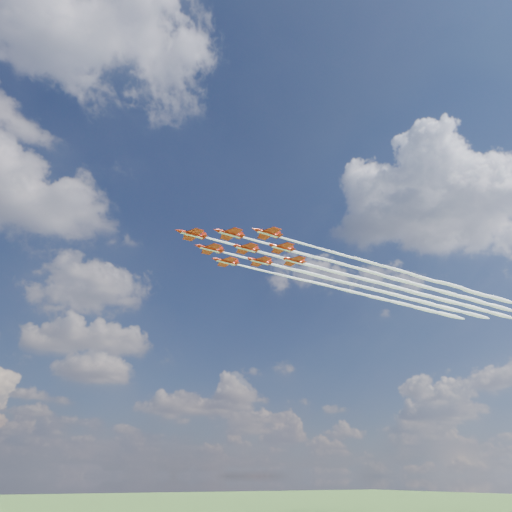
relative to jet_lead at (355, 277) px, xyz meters
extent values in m
cylinder|color=#B91F0A|center=(-63.07, -5.13, 0.00)|extent=(7.42, 1.61, 1.01)
cone|color=#B91F0A|center=(-67.66, -5.50, 0.00)|extent=(1.92, 1.16, 1.01)
cone|color=#B91F0A|center=(-58.75, -4.77, 0.00)|extent=(1.45, 1.03, 0.92)
ellipsoid|color=black|center=(-64.90, -5.27, 0.41)|extent=(1.98, 0.99, 0.66)
cube|color=#B91F0A|center=(-62.61, -5.09, -0.05)|extent=(3.62, 8.68, 0.13)
cube|color=#B91F0A|center=(-59.40, -4.83, 0.00)|extent=(1.55, 3.41, 0.11)
cube|color=#B91F0A|center=(-59.21, -4.81, 0.83)|extent=(1.48, 0.25, 1.66)
cube|color=white|center=(-63.07, -5.13, -0.46)|extent=(6.95, 1.39, 0.11)
cylinder|color=#B91F0A|center=(-53.46, -10.56, 0.00)|extent=(7.42, 1.61, 1.01)
cone|color=#B91F0A|center=(-58.05, -10.94, 0.00)|extent=(1.92, 1.16, 1.01)
cone|color=#B91F0A|center=(-49.15, -10.21, 0.00)|extent=(1.45, 1.03, 0.92)
ellipsoid|color=black|center=(-55.30, -10.71, 0.41)|extent=(1.98, 0.99, 0.66)
cube|color=#B91F0A|center=(-53.01, -10.53, -0.05)|extent=(3.62, 8.68, 0.13)
cube|color=#B91F0A|center=(-49.79, -10.27, 0.00)|extent=(1.55, 3.41, 0.11)
cube|color=#B91F0A|center=(-49.61, -10.25, 0.83)|extent=(1.48, 0.25, 1.66)
cube|color=white|center=(-53.46, -10.56, -0.46)|extent=(6.95, 1.39, 0.11)
cylinder|color=#B91F0A|center=(-54.47, 1.79, 0.00)|extent=(7.42, 1.61, 1.01)
cone|color=#B91F0A|center=(-59.06, 1.42, 0.00)|extent=(1.92, 1.16, 1.01)
cone|color=#B91F0A|center=(-50.16, 2.14, 0.00)|extent=(1.45, 1.03, 0.92)
ellipsoid|color=black|center=(-56.30, 1.64, 0.41)|extent=(1.98, 0.99, 0.66)
cube|color=#B91F0A|center=(-54.01, 1.83, -0.05)|extent=(3.62, 8.68, 0.13)
cube|color=#B91F0A|center=(-50.80, 2.09, 0.00)|extent=(1.55, 3.41, 0.11)
cube|color=#B91F0A|center=(-50.61, 2.11, 0.83)|extent=(1.48, 0.25, 1.66)
cube|color=white|center=(-54.47, 1.79, -0.46)|extent=(6.95, 1.39, 0.11)
cylinder|color=#B91F0A|center=(-43.86, -16.00, 0.00)|extent=(7.42, 1.61, 1.01)
cone|color=#B91F0A|center=(-48.45, -16.38, 0.00)|extent=(1.92, 1.16, 1.01)
cone|color=#B91F0A|center=(-39.55, -15.65, 0.00)|extent=(1.45, 1.03, 0.92)
ellipsoid|color=black|center=(-45.70, -16.15, 0.41)|extent=(1.98, 0.99, 0.66)
cube|color=#B91F0A|center=(-43.40, -15.97, -0.05)|extent=(3.62, 8.68, 0.13)
cube|color=#B91F0A|center=(-40.19, -15.71, 0.00)|extent=(1.55, 3.41, 0.11)
cube|color=#B91F0A|center=(-40.01, -15.69, 0.83)|extent=(1.48, 0.25, 1.66)
cube|color=white|center=(-43.86, -16.00, -0.46)|extent=(6.95, 1.39, 0.11)
cylinder|color=#B91F0A|center=(-44.87, -3.65, 0.00)|extent=(7.42, 1.61, 1.01)
cone|color=#B91F0A|center=(-49.46, -4.02, 0.00)|extent=(1.92, 1.16, 1.01)
cone|color=#B91F0A|center=(-40.55, -3.30, 0.00)|extent=(1.45, 1.03, 0.92)
ellipsoid|color=black|center=(-46.70, -3.80, 0.41)|extent=(1.98, 0.99, 0.66)
cube|color=#B91F0A|center=(-44.41, -3.61, -0.05)|extent=(3.62, 8.68, 0.13)
cube|color=#B91F0A|center=(-41.19, -3.35, 0.00)|extent=(1.55, 3.41, 0.11)
cube|color=#B91F0A|center=(-41.01, -3.33, 0.83)|extent=(1.48, 0.25, 1.66)
cube|color=white|center=(-44.87, -3.65, -0.46)|extent=(6.95, 1.39, 0.11)
cylinder|color=#B91F0A|center=(-45.87, 8.71, 0.00)|extent=(7.42, 1.61, 1.01)
cone|color=#B91F0A|center=(-50.46, 8.34, 0.00)|extent=(1.92, 1.16, 1.01)
cone|color=#B91F0A|center=(-41.56, 9.06, 0.00)|extent=(1.45, 1.03, 0.92)
ellipsoid|color=black|center=(-47.71, 8.56, 0.41)|extent=(1.98, 0.99, 0.66)
cube|color=#B91F0A|center=(-45.41, 8.75, -0.05)|extent=(3.62, 8.68, 0.13)
cube|color=#B91F0A|center=(-42.20, 9.01, 0.00)|extent=(1.55, 3.41, 0.11)
cube|color=#B91F0A|center=(-42.02, 9.03, 0.83)|extent=(1.48, 0.25, 1.66)
cube|color=white|center=(-45.87, 8.71, -0.46)|extent=(6.95, 1.39, 0.11)
cylinder|color=#B91F0A|center=(-35.26, -9.09, 0.00)|extent=(7.42, 1.61, 1.01)
cone|color=#B91F0A|center=(-39.85, -9.46, 0.00)|extent=(1.92, 1.16, 1.01)
cone|color=#B91F0A|center=(-30.95, -8.74, 0.00)|extent=(1.45, 1.03, 0.92)
ellipsoid|color=black|center=(-37.10, -9.24, 0.41)|extent=(1.98, 0.99, 0.66)
cube|color=#B91F0A|center=(-34.80, -9.05, -0.05)|extent=(3.62, 8.68, 0.13)
cube|color=#B91F0A|center=(-31.59, -8.79, 0.00)|extent=(1.55, 3.41, 0.11)
cube|color=#B91F0A|center=(-31.41, -8.77, 0.83)|extent=(1.48, 0.25, 1.66)
cube|color=white|center=(-35.26, -9.09, -0.46)|extent=(6.95, 1.39, 0.11)
cylinder|color=#B91F0A|center=(-36.27, 3.27, 0.00)|extent=(7.42, 1.61, 1.01)
cone|color=#B91F0A|center=(-40.86, 2.90, 0.00)|extent=(1.92, 1.16, 1.01)
cone|color=#B91F0A|center=(-31.95, 3.62, 0.00)|extent=(1.45, 1.03, 0.92)
ellipsoid|color=black|center=(-38.10, 3.12, 0.41)|extent=(1.98, 0.99, 0.66)
cube|color=#B91F0A|center=(-35.81, 3.31, -0.05)|extent=(3.62, 8.68, 0.13)
cube|color=#B91F0A|center=(-32.60, 3.57, 0.00)|extent=(1.55, 3.41, 0.11)
cube|color=#B91F0A|center=(-32.41, 3.59, 0.83)|extent=(1.48, 0.25, 1.66)
cube|color=white|center=(-36.27, 3.27, -0.46)|extent=(6.95, 1.39, 0.11)
cylinder|color=#B91F0A|center=(-26.66, -2.17, 0.00)|extent=(7.42, 1.61, 1.01)
cone|color=#B91F0A|center=(-31.25, -2.54, 0.00)|extent=(1.92, 1.16, 1.01)
cone|color=#B91F0A|center=(-22.35, -1.82, 0.00)|extent=(1.45, 1.03, 0.92)
ellipsoid|color=black|center=(-28.50, -2.32, 0.41)|extent=(1.98, 0.99, 0.66)
cube|color=#B91F0A|center=(-26.21, -2.13, -0.05)|extent=(3.62, 8.68, 0.13)
cube|color=#B91F0A|center=(-22.99, -1.87, 0.00)|extent=(1.55, 3.41, 0.11)
cube|color=#B91F0A|center=(-22.81, -1.85, 0.83)|extent=(1.48, 0.25, 1.66)
cube|color=white|center=(-26.66, -2.17, -0.46)|extent=(6.95, 1.39, 0.11)
camera|label=1|loc=(-106.60, -128.88, -64.39)|focal=35.00mm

